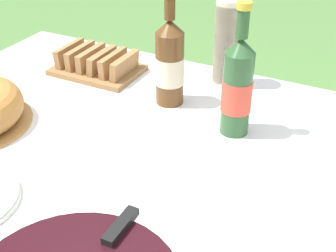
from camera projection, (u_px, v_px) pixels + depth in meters
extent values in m
cube|color=brown|center=(134.00, 186.00, 1.01)|extent=(1.50, 1.20, 0.03)
cylinder|color=brown|center=(58.00, 130.00, 1.88)|extent=(0.06, 0.06, 0.68)
cube|color=white|center=(134.00, 179.00, 1.00)|extent=(1.51, 1.21, 0.00)
cube|color=white|center=(231.00, 86.00, 1.49)|extent=(1.51, 0.00, 0.10)
cube|color=black|center=(121.00, 226.00, 0.79)|extent=(0.02, 0.09, 0.01)
cylinder|color=beige|center=(225.00, 69.00, 1.36)|extent=(0.07, 0.07, 0.09)
cylinder|color=beige|center=(225.00, 65.00, 1.35)|extent=(0.07, 0.07, 0.09)
cylinder|color=beige|center=(225.00, 61.00, 1.34)|extent=(0.07, 0.07, 0.09)
cylinder|color=beige|center=(226.00, 56.00, 1.34)|extent=(0.07, 0.07, 0.09)
cylinder|color=beige|center=(226.00, 52.00, 1.33)|extent=(0.07, 0.07, 0.09)
cylinder|color=beige|center=(226.00, 48.00, 1.32)|extent=(0.07, 0.07, 0.09)
cylinder|color=beige|center=(227.00, 44.00, 1.32)|extent=(0.07, 0.07, 0.09)
cylinder|color=beige|center=(227.00, 39.00, 1.31)|extent=(0.07, 0.07, 0.09)
cylinder|color=beige|center=(227.00, 35.00, 1.30)|extent=(0.07, 0.07, 0.09)
cylinder|color=beige|center=(227.00, 30.00, 1.29)|extent=(0.07, 0.07, 0.09)
cylinder|color=beige|center=(228.00, 26.00, 1.29)|extent=(0.07, 0.07, 0.09)
cylinder|color=beige|center=(228.00, 21.00, 1.28)|extent=(0.07, 0.07, 0.09)
cylinder|color=beige|center=(228.00, 17.00, 1.27)|extent=(0.07, 0.07, 0.09)
cylinder|color=#2D562D|center=(237.00, 94.00, 1.11)|extent=(0.07, 0.07, 0.21)
cylinder|color=#E54C38|center=(237.00, 95.00, 1.11)|extent=(0.07, 0.07, 0.08)
cone|color=#2D562D|center=(241.00, 46.00, 1.04)|extent=(0.07, 0.07, 0.04)
cylinder|color=#2D562D|center=(243.00, 24.00, 1.01)|extent=(0.03, 0.03, 0.06)
cylinder|color=gold|center=(245.00, 5.00, 0.99)|extent=(0.03, 0.03, 0.02)
cylinder|color=brown|center=(170.00, 69.00, 1.24)|extent=(0.08, 0.08, 0.20)
cylinder|color=beige|center=(170.00, 70.00, 1.24)|extent=(0.08, 0.08, 0.08)
cone|color=brown|center=(170.00, 26.00, 1.17)|extent=(0.08, 0.08, 0.04)
cylinder|color=brown|center=(170.00, 6.00, 1.15)|extent=(0.03, 0.03, 0.07)
cube|color=olive|center=(98.00, 70.00, 1.44)|extent=(0.26, 0.18, 0.02)
cube|color=#9E7042|center=(70.00, 53.00, 1.46)|extent=(0.03, 0.14, 0.06)
cube|color=#9E7042|center=(80.00, 56.00, 1.45)|extent=(0.02, 0.14, 0.06)
cube|color=#9E7042|center=(91.00, 58.00, 1.43)|extent=(0.02, 0.14, 0.06)
cube|color=#9E7042|center=(102.00, 60.00, 1.42)|extent=(0.03, 0.14, 0.06)
cube|color=#9E7042|center=(113.00, 63.00, 1.40)|extent=(0.02, 0.14, 0.06)
cube|color=#9E7042|center=(125.00, 65.00, 1.38)|extent=(0.03, 0.14, 0.06)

